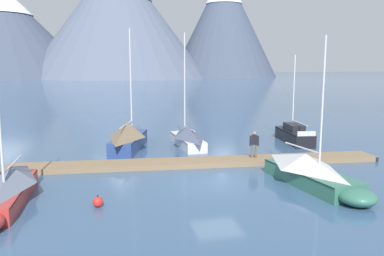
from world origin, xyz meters
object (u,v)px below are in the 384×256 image
sailboat_second_berth (129,136)px  mooring_buoy_channel_marker (98,202)px  person_on_dock (254,143)px  sailboat_mid_dock_starboard (313,172)px  sailboat_far_berth (292,134)px  sailboat_mid_dock_port (187,136)px  sailboat_nearest_berth (9,187)px

sailboat_second_berth → mooring_buoy_channel_marker: bearing=-100.2°
sailboat_second_berth → person_on_dock: size_ratio=5.19×
sailboat_mid_dock_starboard → mooring_buoy_channel_marker: size_ratio=14.02×
sailboat_far_berth → person_on_dock: sailboat_far_berth is taller
sailboat_mid_dock_port → sailboat_mid_dock_starboard: (4.16, -11.23, -0.07)m
sailboat_nearest_berth → sailboat_mid_dock_port: (10.34, 10.58, 0.06)m
sailboat_mid_dock_port → sailboat_mid_dock_starboard: size_ratio=1.14×
sailboat_nearest_berth → mooring_buoy_channel_marker: size_ratio=14.44×
sailboat_nearest_berth → sailboat_mid_dock_port: sailboat_mid_dock_port is taller
sailboat_mid_dock_starboard → sailboat_far_berth: size_ratio=1.08×
sailboat_far_berth → person_on_dock: size_ratio=4.10×
sailboat_mid_dock_port → sailboat_mid_dock_starboard: sailboat_mid_dock_port is taller
person_on_dock → mooring_buoy_channel_marker: (-9.58, -6.05, -1.03)m
sailboat_nearest_berth → sailboat_second_berth: size_ratio=0.88×
sailboat_mid_dock_port → sailboat_far_berth: bearing=0.5°
sailboat_second_berth → sailboat_mid_dock_starboard: 14.02m
sailboat_mid_dock_port → person_on_dock: 6.64m
sailboat_nearest_berth → person_on_dock: 14.23m
sailboat_mid_dock_starboard → sailboat_mid_dock_port: bearing=110.3°
sailboat_mid_dock_port → person_on_dock: (3.08, -5.87, 0.45)m
sailboat_far_berth → mooring_buoy_channel_marker: sailboat_far_berth is taller
sailboat_nearest_berth → person_on_dock: size_ratio=4.57×
sailboat_mid_dock_port → mooring_buoy_channel_marker: sailboat_mid_dock_port is taller
sailboat_nearest_berth → sailboat_far_berth: 21.85m
sailboat_far_berth → mooring_buoy_channel_marker: size_ratio=12.93×
sailboat_mid_dock_port → sailboat_mid_dock_starboard: 11.97m
sailboat_mid_dock_starboard → mooring_buoy_channel_marker: 10.70m
person_on_dock → mooring_buoy_channel_marker: person_on_dock is taller
sailboat_nearest_berth → sailboat_mid_dock_starboard: 14.52m
mooring_buoy_channel_marker → sailboat_second_berth: bearing=79.8°
sailboat_mid_dock_starboard → sailboat_second_berth: bearing=127.5°
sailboat_second_berth → sailboat_mid_dock_starboard: sailboat_second_berth is taller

